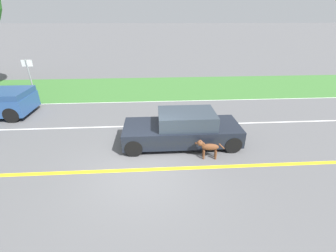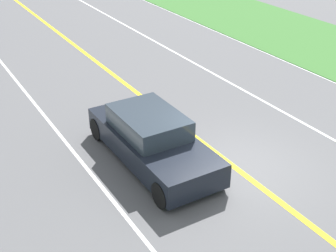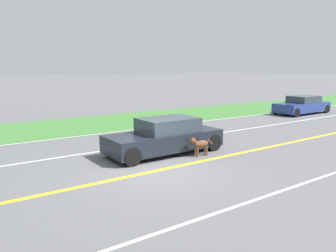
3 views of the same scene
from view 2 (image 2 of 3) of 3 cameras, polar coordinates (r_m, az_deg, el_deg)
ground_plane at (r=12.98m, az=8.14°, el=-5.01°), size 400.00×400.00×0.00m
centre_divider_line at (r=12.98m, az=8.14°, el=-5.00°), size 0.18×160.00×0.01m
lane_dash_same_dir at (r=11.45m, az=-5.95°, el=-10.01°), size 0.10×160.00×0.01m
lane_dash_oncoming at (r=15.18m, az=18.56°, el=-1.02°), size 0.10×160.00×0.01m
ego_car at (r=12.86m, az=-2.02°, el=-1.62°), size 1.85×4.69×1.41m
dog at (r=14.05m, az=0.57°, el=0.38°), size 0.28×1.12×0.78m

